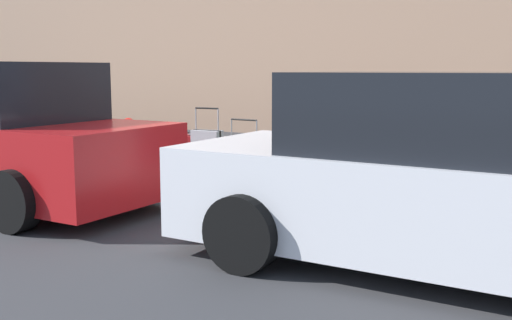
{
  "coord_description": "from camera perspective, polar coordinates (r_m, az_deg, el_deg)",
  "views": [
    {
      "loc": [
        -5.55,
        6.62,
        1.63
      ],
      "look_at": [
        -1.86,
        0.01,
        0.51
      ],
      "focal_mm": 43.46,
      "sensor_mm": 36.0,
      "label": 1
    }
  ],
  "objects": [
    {
      "name": "suitcase_olive_4",
      "position": [
        8.56,
        -1.11,
        0.12
      ],
      "size": [
        0.5,
        0.28,
        0.81
      ],
      "color": "#59601E",
      "rests_on": "sidewalk_curb"
    },
    {
      "name": "suitcase_silver_5",
      "position": [
        8.84,
        -4.51,
        0.76
      ],
      "size": [
        0.44,
        0.22,
        0.95
      ],
      "color": "#9EA0A8",
      "rests_on": "sidewalk_curb"
    },
    {
      "name": "suitcase_teal_3",
      "position": [
        8.34,
        2.63,
        0.17
      ],
      "size": [
        0.43,
        0.21,
        0.84
      ],
      "color": "#0F606B",
      "rests_on": "sidewalk_curb"
    },
    {
      "name": "suitcase_navy_0",
      "position": [
        7.77,
        14.21,
        -0.7
      ],
      "size": [
        0.41,
        0.25,
        0.87
      ],
      "color": "navy",
      "rests_on": "sidewalk_curb"
    },
    {
      "name": "parked_car_white_0",
      "position": [
        5.19,
        17.09,
        -1.71
      ],
      "size": [
        4.47,
        2.09,
        1.6
      ],
      "color": "silver",
      "rests_on": "ground_plane"
    },
    {
      "name": "bollard_post",
      "position": [
        10.13,
        -14.99,
        2.08
      ],
      "size": [
        0.12,
        0.12,
        0.84
      ],
      "primitive_type": "cylinder",
      "color": "brown",
      "rests_on": "sidewalk_curb"
    },
    {
      "name": "suitcase_red_6",
      "position": [
        9.23,
        -6.85,
        0.7
      ],
      "size": [
        0.36,
        0.29,
        0.58
      ],
      "color": "red",
      "rests_on": "sidewalk_curb"
    },
    {
      "name": "ground_plane",
      "position": [
        8.79,
        -10.59,
        -2.4
      ],
      "size": [
        40.0,
        40.0,
        0.0
      ],
      "primitive_type": "plane",
      "color": "#333335"
    },
    {
      "name": "suitcase_black_1",
      "position": [
        7.9,
        10.21,
        0.0
      ],
      "size": [
        0.47,
        0.25,
        1.0
      ],
      "color": "black",
      "rests_on": "sidewalk_curb"
    },
    {
      "name": "fire_hydrant",
      "position": [
        9.8,
        -11.62,
        1.77
      ],
      "size": [
        0.39,
        0.21,
        0.74
      ],
      "color": "red",
      "rests_on": "sidewalk_curb"
    },
    {
      "name": "suitcase_maroon_2",
      "position": [
        8.11,
        6.27,
        0.05
      ],
      "size": [
        0.45,
        0.27,
        0.69
      ],
      "color": "maroon",
      "rests_on": "sidewalk_curb"
    },
    {
      "name": "sidewalk_curb",
      "position": [
        10.79,
        -2.1,
        0.1
      ],
      "size": [
        18.0,
        5.0,
        0.14
      ],
      "primitive_type": "cube",
      "color": "gray",
      "rests_on": "ground_plane"
    }
  ]
}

